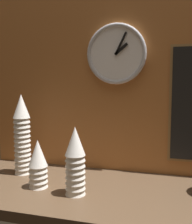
{
  "coord_description": "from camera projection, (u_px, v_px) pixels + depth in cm",
  "views": [
    {
      "loc": [
        12.95,
        -106.53,
        43.82
      ],
      "look_at": [
        -18.67,
        4.0,
        30.84
      ],
      "focal_mm": 45.0,
      "sensor_mm": 36.0,
      "label": 1
    }
  ],
  "objects": [
    {
      "name": "ground_plane",
      "position": [
        139.0,
        197.0,
        1.1
      ],
      "size": [
        160.0,
        56.0,
        4.0
      ],
      "primitive_type": "cube",
      "color": "#4C3826"
    },
    {
      "name": "wall_tiled_back",
      "position": [
        148.0,
        62.0,
        1.3
      ],
      "size": [
        160.0,
        3.0,
        105.0
      ],
      "color": "#A3602D",
      "rests_on": "ground_plane"
    },
    {
      "name": "cup_stack_left",
      "position": [
        38.0,
        164.0,
        1.15
      ],
      "size": [
        7.87,
        7.87,
        19.88
      ],
      "color": "white",
      "rests_on": "ground_plane"
    },
    {
      "name": "cup_stack_far_left",
      "position": [
        22.0,
        134.0,
        1.31
      ],
      "size": [
        7.87,
        7.87,
        37.53
      ],
      "color": "white",
      "rests_on": "ground_plane"
    },
    {
      "name": "cup_stack_center_left",
      "position": [
        75.0,
        161.0,
        1.07
      ],
      "size": [
        7.87,
        7.87,
        26.5
      ],
      "color": "white",
      "rests_on": "ground_plane"
    },
    {
      "name": "wall_clock",
      "position": [
        116.0,
        54.0,
        1.3
      ],
      "size": [
        28.24,
        2.7,
        28.24
      ],
      "color": "white"
    }
  ]
}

